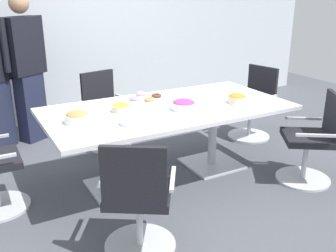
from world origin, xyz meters
name	(u,v)px	position (x,y,z in m)	size (l,w,h in m)	color
ground_plane	(168,176)	(0.00, 0.00, -0.01)	(10.00, 10.00, 0.01)	#4C4F56
back_wall	(89,21)	(0.00, 2.40, 1.40)	(8.00, 0.10, 2.80)	silver
conference_table	(168,119)	(0.00, 0.00, 0.63)	(2.40, 1.20, 0.75)	white
office_chair_1	(138,203)	(-0.78, -0.98, 0.41)	(0.74, 0.74, 0.91)	silver
office_chair_2	(313,143)	(1.21, -0.77, 0.41)	(0.75, 0.75, 0.91)	silver
office_chair_3	(253,106)	(1.52, 0.49, 0.41)	(0.64, 0.64, 0.91)	silver
office_chair_4	(106,114)	(-0.27, 1.09, 0.41)	(0.64, 0.64, 0.91)	silver
person_standing_1	(27,67)	(-1.02, 1.73, 0.95)	(0.57, 0.41, 1.80)	#232842
snack_bowl_chips_yellow	(121,107)	(-0.46, 0.08, 0.79)	(0.18, 0.18, 0.09)	beige
snack_bowl_candy_mix	(184,105)	(0.09, -0.15, 0.80)	(0.24, 0.24, 0.10)	white
snack_bowl_chips_orange	(237,98)	(0.68, -0.22, 0.80)	(0.19, 0.19, 0.10)	beige
snack_bowl_cookies	(77,117)	(-0.92, -0.04, 0.80)	(0.22, 0.22, 0.11)	white
donut_platter	(145,98)	(-0.07, 0.36, 0.77)	(0.35, 0.35, 0.04)	white
plate_stack	(131,123)	(-0.53, -0.30, 0.77)	(0.20, 0.20, 0.03)	white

